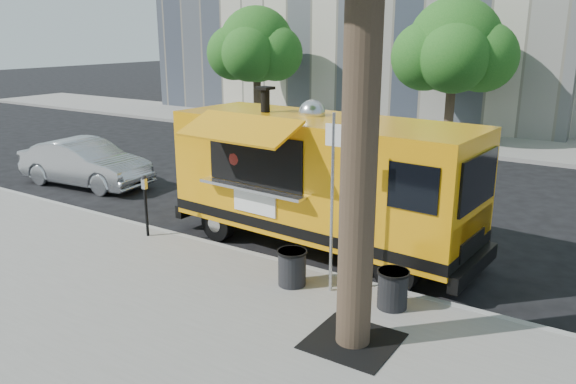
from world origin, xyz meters
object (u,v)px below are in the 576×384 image
food_truck (319,178)px  sedan (85,163)px  far_tree_b (454,46)px  trash_bin_right (393,288)px  trash_bin_left (292,267)px  far_tree_a (256,45)px  sign_post (332,194)px  parking_meter (145,198)px

food_truck → sedan: size_ratio=1.64×
far_tree_b → trash_bin_right: bearing=-75.6°
far_tree_b → sedan: size_ratio=1.35×
trash_bin_left → trash_bin_right: size_ratio=1.01×
trash_bin_left → trash_bin_right: trash_bin_left is taller
far_tree_a → sign_post: bearing=-50.2°
far_tree_a → far_tree_b: (9.00, 0.40, 0.06)m
sign_post → sedan: sign_post is taller
food_truck → far_tree_b: bearing=99.6°
parking_meter → sedan: size_ratio=0.33×
food_truck → far_tree_a: bearing=134.4°
far_tree_a → sign_post: size_ratio=1.79×
far_tree_b → trash_bin_left: 14.91m
sedan → trash_bin_right: sedan is taller
far_tree_a → trash_bin_left: bearing=-52.1°
food_truck → sedan: bearing=179.3°
far_tree_a → sign_post: 18.14m
far_tree_b → parking_meter: (-2.00, -14.05, -2.85)m
far_tree_b → trash_bin_right: (3.66, -14.24, -3.35)m
sign_post → trash_bin_left: size_ratio=4.82×
far_tree_b → far_tree_a: bearing=-177.5°
far_tree_a → trash_bin_right: bearing=-47.6°
sedan → food_truck: bearing=-100.2°
trash_bin_left → trash_bin_right: bearing=5.2°
far_tree_b → trash_bin_left: size_ratio=8.83×
sign_post → sedan: 9.89m
sedan → sign_post: bearing=-110.4°
far_tree_a → trash_bin_right: 19.04m
parking_meter → sedan: 5.47m
food_truck → trash_bin_left: food_truck is taller
sign_post → parking_meter: (-4.55, 0.20, -0.87)m
far_tree_b → sedan: (-6.95, -11.75, -3.16)m
sign_post → trash_bin_left: (-0.67, -0.15, -1.37)m
sign_post → trash_bin_right: sign_post is taller
food_truck → sedan: 8.27m
far_tree_b → sign_post: far_tree_b is taller
trash_bin_right → far_tree_a: bearing=132.4°
sign_post → far_tree_b: bearing=100.1°
food_truck → trash_bin_left: 2.35m
food_truck → trash_bin_right: 3.20m
far_tree_b → trash_bin_left: bearing=-82.5°
parking_meter → trash_bin_left: 3.93m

